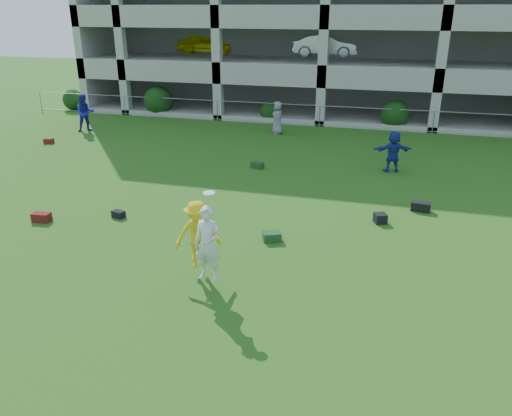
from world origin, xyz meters
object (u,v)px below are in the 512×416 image
(frisbee_contest, at_px, (200,237))
(bystander_c, at_px, (277,118))
(bystander_a, at_px, (85,113))
(crate_d, at_px, (380,218))
(parking_garage, at_px, (343,10))
(bystander_d, at_px, (393,152))

(frisbee_contest, bearing_deg, bystander_c, 96.09)
(bystander_a, height_order, frisbee_contest, frisbee_contest)
(bystander_c, xyz_separation_m, crate_d, (5.67, -10.45, -0.70))
(bystander_c, bearing_deg, parking_garage, 147.36)
(bystander_c, distance_m, frisbee_contest, 15.24)
(bystander_c, xyz_separation_m, frisbee_contest, (1.62, -15.15, 0.31))
(bystander_a, xyz_separation_m, frisbee_contest, (11.60, -13.11, 0.17))
(bystander_c, relative_size, bystander_d, 1.02)
(crate_d, bearing_deg, bystander_a, 151.78)
(crate_d, distance_m, frisbee_contest, 6.29)
(crate_d, bearing_deg, frisbee_contest, -130.79)
(bystander_d, bearing_deg, bystander_a, -28.78)
(bystander_d, bearing_deg, bystander_c, -58.59)
(bystander_c, height_order, frisbee_contest, frisbee_contest)
(bystander_d, xyz_separation_m, crate_d, (-0.23, -5.42, -0.68))
(bystander_d, relative_size, parking_garage, 0.06)
(frisbee_contest, distance_m, parking_garage, 26.67)
(frisbee_contest, bearing_deg, bystander_d, 67.07)
(bystander_a, relative_size, parking_garage, 0.07)
(bystander_a, xyz_separation_m, bystander_c, (9.98, 2.05, -0.13))
(frisbee_contest, xyz_separation_m, parking_garage, (0.22, 26.23, 4.86))
(bystander_d, distance_m, crate_d, 5.47)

